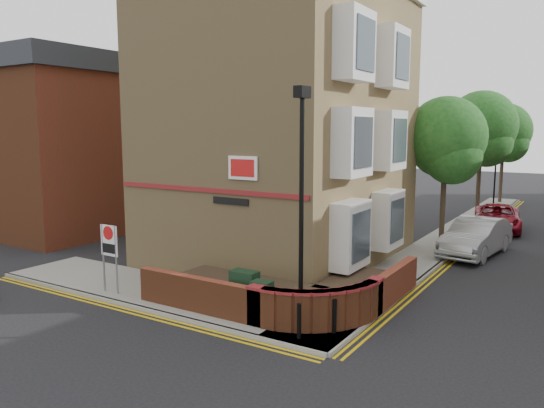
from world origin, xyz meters
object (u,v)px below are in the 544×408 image
Objects in this scene: zone_sign at (109,246)px; silver_car_near at (476,237)px; lamppost at (301,207)px; utility_cabinet_large at (244,291)px.

zone_sign is 0.46× the size of silver_car_near.
lamppost is at bearing -93.92° from silver_car_near.
lamppost reaches higher than utility_cabinet_large.
zone_sign is at bearing -170.31° from utility_cabinet_large.
silver_car_near is (8.81, 12.03, -0.85)m from zone_sign.
zone_sign reaches higher than silver_car_near.
utility_cabinet_large is at bearing 176.99° from lamppost.
zone_sign is at bearing -119.10° from silver_car_near.
silver_car_near is (4.11, 11.22, 0.07)m from utility_cabinet_large.
zone_sign reaches higher than utility_cabinet_large.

